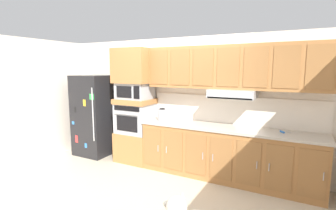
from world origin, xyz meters
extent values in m
plane|color=beige|center=(0.00, 0.00, 0.00)|extent=(9.60, 9.60, 0.00)
cube|color=silver|center=(0.00, 1.11, 1.25)|extent=(6.20, 0.12, 2.50)
cube|color=silver|center=(-2.80, 0.00, 1.25)|extent=(0.12, 7.10, 2.50)
cube|color=black|center=(-2.03, 0.68, 0.88)|extent=(0.76, 0.70, 1.76)
cylinder|color=silver|center=(-1.70, 0.31, 0.98)|extent=(0.02, 0.02, 1.10)
cube|color=#337FDB|center=(-1.96, 0.33, 0.29)|extent=(0.06, 0.01, 0.10)
cube|color=black|center=(-2.22, 0.33, 1.04)|extent=(0.05, 0.01, 0.12)
cube|color=red|center=(-2.22, 0.33, 0.40)|extent=(0.07, 0.01, 0.16)
cube|color=gold|center=(-1.94, 0.33, 1.20)|extent=(0.07, 0.01, 0.14)
cube|color=#337FDB|center=(-2.30, 0.33, 0.74)|extent=(0.06, 0.01, 0.07)
cube|color=green|center=(-1.73, 0.33, 1.34)|extent=(0.11, 0.01, 0.12)
cube|color=#A8703D|center=(-0.96, 0.75, 0.30)|extent=(0.74, 0.62, 0.60)
cube|color=#A8AAAF|center=(-0.96, 0.75, 0.90)|extent=(0.70, 0.58, 0.60)
cube|color=black|center=(-0.96, 0.45, 0.84)|extent=(0.49, 0.01, 0.30)
cube|color=black|center=(-0.96, 0.45, 1.14)|extent=(0.60, 0.01, 0.09)
cylinder|color=#A8AAAF|center=(-0.96, 0.43, 1.03)|extent=(0.56, 0.02, 0.02)
cube|color=#A8703D|center=(-0.96, 0.75, 1.25)|extent=(0.74, 0.62, 0.10)
cube|color=#A8AAAF|center=(-0.96, 0.75, 1.46)|extent=(0.64, 0.53, 0.32)
cube|color=black|center=(-1.03, 0.48, 1.46)|extent=(0.35, 0.01, 0.22)
cube|color=black|center=(-0.73, 0.48, 1.46)|extent=(0.13, 0.01, 0.24)
cube|color=#A8703D|center=(-0.96, 0.75, 1.96)|extent=(0.74, 0.62, 0.68)
cube|color=#A8703D|center=(0.93, 0.75, 0.44)|extent=(3.03, 0.60, 0.88)
cube|color=#9A6738|center=(-0.37, 0.44, 0.46)|extent=(0.36, 0.01, 0.70)
cylinder|color=#BCBCC1|center=(-0.24, 0.43, 0.46)|extent=(0.01, 0.01, 0.12)
cube|color=#9A6738|center=(0.06, 0.44, 0.46)|extent=(0.36, 0.01, 0.70)
cylinder|color=#BCBCC1|center=(-0.07, 0.43, 0.46)|extent=(0.01, 0.01, 0.12)
cube|color=#9A6738|center=(0.50, 0.44, 0.46)|extent=(0.36, 0.01, 0.70)
cylinder|color=#BCBCC1|center=(0.63, 0.43, 0.46)|extent=(0.01, 0.01, 0.12)
cube|color=#9A6738|center=(0.93, 0.44, 0.46)|extent=(0.36, 0.01, 0.70)
cylinder|color=#BCBCC1|center=(0.80, 0.43, 0.46)|extent=(0.01, 0.01, 0.12)
cube|color=#9A6738|center=(1.37, 0.44, 0.46)|extent=(0.36, 0.01, 0.70)
cylinder|color=#BCBCC1|center=(1.50, 0.43, 0.46)|extent=(0.01, 0.01, 0.12)
cube|color=#9A6738|center=(1.80, 0.44, 0.46)|extent=(0.36, 0.01, 0.70)
cylinder|color=#BCBCC1|center=(1.67, 0.43, 0.46)|extent=(0.01, 0.01, 0.12)
cube|color=#9A6738|center=(2.23, 0.44, 0.46)|extent=(0.36, 0.01, 0.70)
cylinder|color=#BCBCC1|center=(2.36, 0.43, 0.46)|extent=(0.01, 0.01, 0.12)
cube|color=#BCB2A3|center=(0.93, 0.75, 0.90)|extent=(3.07, 0.64, 0.04)
cube|color=white|center=(0.93, 1.04, 1.17)|extent=(3.07, 0.02, 0.50)
cube|color=#A8703D|center=(0.93, 0.88, 1.93)|extent=(3.03, 0.34, 0.74)
cube|color=#A8AAAF|center=(1.00, 0.81, 1.49)|extent=(0.76, 0.48, 0.14)
cube|color=black|center=(1.00, 0.59, 1.43)|extent=(0.72, 0.04, 0.02)
cube|color=#9A6738|center=(-0.37, 0.70, 1.93)|extent=(0.36, 0.01, 0.63)
cube|color=#9A6738|center=(0.06, 0.70, 1.93)|extent=(0.36, 0.01, 0.63)
cube|color=#9A6738|center=(0.50, 0.70, 1.93)|extent=(0.36, 0.01, 0.63)
cube|color=#9A6738|center=(0.93, 0.70, 1.93)|extent=(0.36, 0.01, 0.63)
cube|color=#9A6738|center=(1.37, 0.70, 1.93)|extent=(0.36, 0.01, 0.63)
cube|color=#9A6738|center=(1.80, 0.70, 1.93)|extent=(0.36, 0.01, 0.63)
cube|color=#9A6738|center=(2.23, 0.70, 1.93)|extent=(0.36, 0.01, 0.63)
cylinder|color=blue|center=(1.80, 0.78, 0.93)|extent=(0.08, 0.10, 0.03)
cylinder|color=silver|center=(1.88, 0.84, 0.93)|extent=(0.08, 0.10, 0.01)
cylinder|color=#A8AAAF|center=(-0.30, 0.70, 1.03)|extent=(0.17, 0.17, 0.22)
cylinder|color=black|center=(-0.30, 0.70, 1.15)|extent=(0.10, 0.10, 0.02)
sphere|color=beige|center=(0.95, -1.23, 0.49)|extent=(0.23, 0.23, 0.23)
ellipsoid|color=gray|center=(0.84, -1.21, 0.47)|extent=(0.14, 0.11, 0.08)
cone|color=beige|center=(0.95, -1.31, 0.59)|extent=(0.06, 0.06, 0.07)
cone|color=beige|center=(0.98, -1.16, 0.59)|extent=(0.06, 0.06, 0.07)
camera|label=1|loc=(2.02, -3.43, 1.91)|focal=27.00mm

